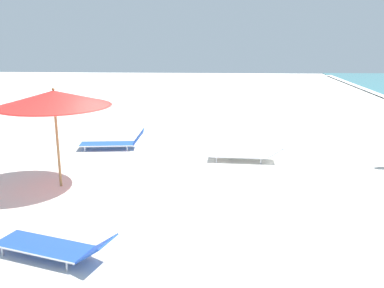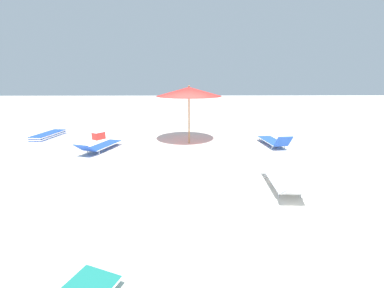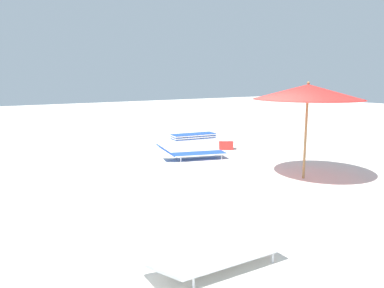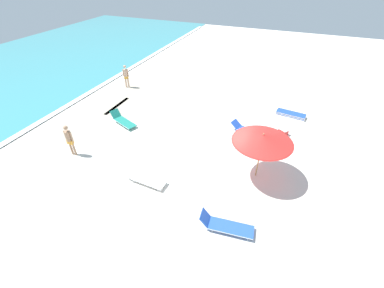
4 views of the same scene
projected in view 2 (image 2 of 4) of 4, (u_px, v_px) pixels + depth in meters
ground_plane at (180, 160)px, 8.98m from camera, size 60.00×60.00×0.16m
beach_umbrella at (189, 92)px, 10.31m from camera, size 2.65×2.65×2.40m
lounger_stack at (48, 136)px, 11.74m from camera, size 0.87×1.92×0.24m
sun_lounger_under_umbrella at (100, 146)px, 9.68m from camera, size 1.23×2.21×0.50m
sun_lounger_beside_umbrella at (285, 183)px, 6.31m from camera, size 0.73×2.12×0.49m
sun_lounger_near_water_left at (274, 141)px, 10.35m from camera, size 0.82×2.09×0.62m
cooler_box at (99, 135)px, 11.53m from camera, size 0.57×0.61×0.37m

